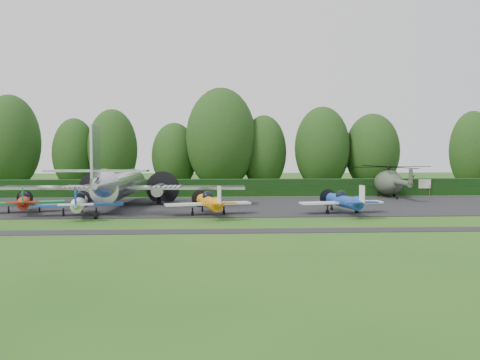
{
  "coord_description": "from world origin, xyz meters",
  "views": [
    {
      "loc": [
        2.02,
        -42.11,
        5.68
      ],
      "look_at": [
        4.96,
        10.98,
        2.5
      ],
      "focal_mm": 40.0,
      "sensor_mm": 36.0,
      "label": 1
    }
  ],
  "objects": [
    {
      "name": "tree_6",
      "position": [
        24.32,
        30.48,
        5.21
      ],
      "size": [
        7.46,
        7.46,
        10.43
      ],
      "color": "black",
      "rests_on": "ground"
    },
    {
      "name": "apron",
      "position": [
        0.0,
        10.0,
        0.0
      ],
      "size": [
        70.0,
        18.0,
        0.01
      ],
      "primitive_type": "cube",
      "color": "black",
      "rests_on": "ground"
    },
    {
      "name": "light_plane_orange",
      "position": [
        1.91,
        2.37,
        1.16
      ],
      "size": [
        7.27,
        7.64,
        2.79
      ],
      "rotation": [
        0.0,
        0.0,
        -0.22
      ],
      "color": "orange",
      "rests_on": "ground"
    },
    {
      "name": "tree_9",
      "position": [
        9.39,
        31.28,
        5.09
      ],
      "size": [
        6.24,
        6.24,
        10.21
      ],
      "color": "black",
      "rests_on": "ground"
    },
    {
      "name": "hedgerow",
      "position": [
        0.0,
        21.0,
        0.0
      ],
      "size": [
        90.0,
        1.6,
        2.0
      ],
      "primitive_type": "cube",
      "color": "black",
      "rests_on": "ground"
    },
    {
      "name": "tree_7",
      "position": [
        17.25,
        30.15,
        5.65
      ],
      "size": [
        7.5,
        7.5,
        11.33
      ],
      "color": "black",
      "rests_on": "ground"
    },
    {
      "name": "helicopter",
      "position": [
        22.56,
        18.29,
        1.95
      ],
      "size": [
        11.26,
        13.18,
        3.63
      ],
      "rotation": [
        0.0,
        0.0,
        0.02
      ],
      "color": "#3F4837",
      "rests_on": "ground"
    },
    {
      "name": "taxiway_verge",
      "position": [
        0.0,
        -6.0,
        0.0
      ],
      "size": [
        70.0,
        2.0,
        0.0
      ],
      "primitive_type": "cube",
      "color": "black",
      "rests_on": "ground"
    },
    {
      "name": "tree_3",
      "position": [
        -11.34,
        31.79,
        5.49
      ],
      "size": [
        6.78,
        6.78,
        11.0
      ],
      "color": "black",
      "rests_on": "ground"
    },
    {
      "name": "light_plane_blue",
      "position": [
        13.4,
        2.79,
        1.16
      ],
      "size": [
        7.24,
        7.62,
        2.78
      ],
      "rotation": [
        0.0,
        0.0,
        -0.16
      ],
      "color": "navy",
      "rests_on": "ground"
    },
    {
      "name": "light_plane_white",
      "position": [
        -8.8,
        2.51,
        1.14
      ],
      "size": [
        7.11,
        7.47,
        2.73
      ],
      "rotation": [
        0.0,
        0.0,
        -0.16
      ],
      "color": "silver",
      "rests_on": "ground"
    },
    {
      "name": "tree_0",
      "position": [
        -2.98,
        32.53,
        4.59
      ],
      "size": [
        6.29,
        6.29,
        9.21
      ],
      "color": "black",
      "rests_on": "ground"
    },
    {
      "name": "tree_2",
      "position": [
        -16.65,
        32.55,
        4.88
      ],
      "size": [
        6.0,
        6.0,
        9.8
      ],
      "color": "black",
      "rests_on": "ground"
    },
    {
      "name": "tree_4",
      "position": [
        3.47,
        30.66,
        6.92
      ],
      "size": [
        9.54,
        9.54,
        13.86
      ],
      "color": "black",
      "rests_on": "ground"
    },
    {
      "name": "tree_1",
      "position": [
        -25.44,
        32.87,
        6.49
      ],
      "size": [
        8.18,
        8.18,
        13.01
      ],
      "color": "black",
      "rests_on": "ground"
    },
    {
      "name": "sign_board",
      "position": [
        26.54,
        20.28,
        1.34
      ],
      "size": [
        3.52,
        0.13,
        1.98
      ],
      "rotation": [
        0.0,
        0.0,
        0.1
      ],
      "color": "#3F3326",
      "rests_on": "ground"
    },
    {
      "name": "transport_plane",
      "position": [
        -6.72,
        9.86,
        2.17
      ],
      "size": [
        24.25,
        18.59,
        7.77
      ],
      "rotation": [
        0.0,
        0.0,
        0.05
      ],
      "color": "silver",
      "rests_on": "ground"
    },
    {
      "name": "ground",
      "position": [
        0.0,
        0.0,
        0.0
      ],
      "size": [
        160.0,
        160.0,
        0.0
      ],
      "primitive_type": "plane",
      "color": "#215016",
      "rests_on": "ground"
    },
    {
      "name": "light_plane_red",
      "position": [
        -14.15,
        4.97,
        1.08
      ],
      "size": [
        6.72,
        7.07,
        2.58
      ],
      "rotation": [
        0.0,
        0.0,
        -0.3
      ],
      "color": "#9F1F0E",
      "rests_on": "ground"
    },
    {
      "name": "tree_5",
      "position": [
        37.79,
        29.07,
        5.36
      ],
      "size": [
        6.07,
        6.07,
        10.76
      ],
      "color": "black",
      "rests_on": "ground"
    }
  ]
}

